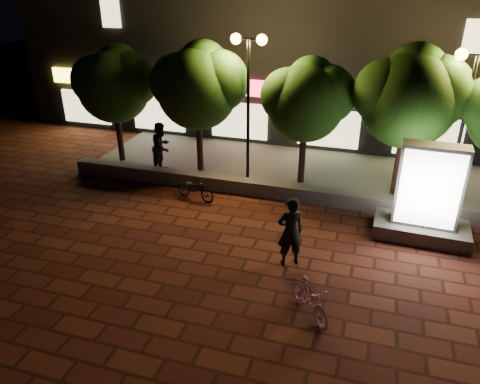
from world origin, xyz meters
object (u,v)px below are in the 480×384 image
at_px(tree_mid, 308,97).
at_px(ad_kiosk, 426,201).
at_px(street_lamp_right, 471,89).
at_px(pedestrian, 162,147).
at_px(tree_right, 411,94).
at_px(street_lamp_left, 249,71).
at_px(scooter_pink, 310,299).
at_px(rider, 290,232).
at_px(tree_left, 199,83).
at_px(scooter_parked, 195,189).
at_px(tree_far_left, 115,82).

relative_size(tree_mid, ad_kiosk, 1.57).
bearing_deg(street_lamp_right, tree_mid, 176.96).
distance_m(ad_kiosk, pedestrian, 9.65).
relative_size(tree_right, ad_kiosk, 1.76).
distance_m(street_lamp_left, scooter_pink, 8.54).
relative_size(scooter_pink, pedestrian, 0.75).
relative_size(street_lamp_left, scooter_pink, 3.55).
bearing_deg(street_lamp_right, pedestrian, -178.07).
bearing_deg(scooter_pink, rider, 73.37).
bearing_deg(pedestrian, street_lamp_left, -80.35).
xyz_separation_m(tree_right, rider, (-2.73, -5.30, -2.59)).
height_order(tree_left, rider, tree_left).
bearing_deg(scooter_pink, tree_mid, 60.41).
relative_size(street_lamp_right, scooter_parked, 3.29).
distance_m(street_lamp_left, pedestrian, 4.50).
bearing_deg(pedestrian, tree_far_left, 77.42).
xyz_separation_m(tree_right, scooter_parked, (-6.58, -2.46, -3.17)).
relative_size(tree_far_left, street_lamp_left, 0.89).
distance_m(scooter_parked, pedestrian, 2.89).
distance_m(street_lamp_right, scooter_pink, 8.51).
height_order(tree_far_left, scooter_parked, tree_far_left).
xyz_separation_m(tree_far_left, street_lamp_left, (5.45, -0.26, 0.74)).
xyz_separation_m(tree_right, street_lamp_left, (-5.36, -0.26, 0.46)).
distance_m(ad_kiosk, scooter_parked, 7.32).
relative_size(street_lamp_right, pedestrian, 2.57).
relative_size(ad_kiosk, rider, 1.48).
bearing_deg(tree_mid, pedestrian, -173.54).
bearing_deg(street_lamp_left, tree_far_left, 177.24).
height_order(tree_far_left, tree_mid, tree_far_left).
bearing_deg(ad_kiosk, scooter_pink, -120.36).
height_order(tree_mid, pedestrian, tree_mid).
relative_size(tree_mid, pedestrian, 2.32).
xyz_separation_m(street_lamp_right, scooter_pink, (-3.52, -6.93, -3.45)).
height_order(street_lamp_right, pedestrian, street_lamp_right).
xyz_separation_m(scooter_pink, rider, (-0.85, 1.90, 0.53)).
distance_m(tree_mid, rider, 5.78).
height_order(street_lamp_right, ad_kiosk, street_lamp_right).
bearing_deg(scooter_pink, tree_left, 86.21).
height_order(tree_left, pedestrian, tree_left).
height_order(tree_mid, rider, tree_mid).
relative_size(tree_far_left, pedestrian, 2.39).
xyz_separation_m(ad_kiosk, rider, (-3.42, -2.50, -0.19)).
relative_size(street_lamp_right, ad_kiosk, 1.73).
xyz_separation_m(tree_far_left, scooter_parked, (4.22, -2.46, -2.90)).
bearing_deg(ad_kiosk, pedestrian, 166.91).
bearing_deg(tree_far_left, street_lamp_right, -1.21).
relative_size(tree_right, scooter_parked, 3.35).
relative_size(ad_kiosk, scooter_pink, 1.97).
xyz_separation_m(scooter_pink, pedestrian, (-6.83, 6.58, 0.61)).
relative_size(ad_kiosk, pedestrian, 1.48).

